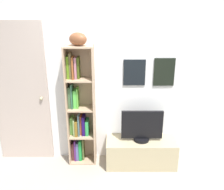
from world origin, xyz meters
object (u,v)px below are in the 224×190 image
football (79,39)px  television (143,127)px  door (22,95)px  bookshelf (80,111)px  tv_stand (141,152)px

football → television: size_ratio=0.43×
football → door: bearing=173.2°
bookshelf → tv_stand: bookshelf is taller
television → door: size_ratio=0.28×
television → tv_stand: bearing=-90.0°
tv_stand → television: size_ratio=1.73×
football → television: (0.86, -0.08, -1.20)m
television → door: bearing=173.9°
television → door: 1.78m
tv_stand → door: size_ratio=0.49×
television → football: bearing=174.6°
bookshelf → football: size_ratio=6.91×
football → television: bearing=-5.4°
football → door: (-0.86, 0.10, -0.79)m
tv_stand → door: door is taller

